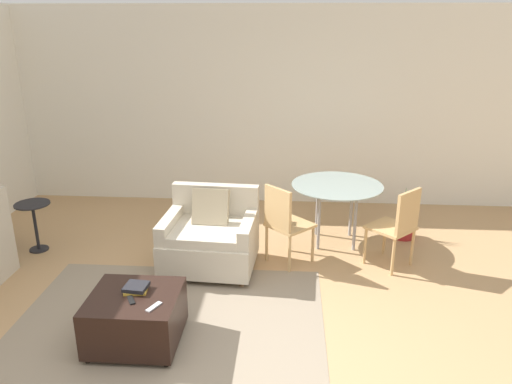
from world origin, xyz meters
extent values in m
plane|color=tan|center=(0.00, 0.00, 0.00)|extent=(20.00, 20.00, 0.00)
cube|color=white|center=(0.00, 3.92, 1.38)|extent=(12.00, 0.06, 2.75)
cube|color=gray|center=(-0.58, 0.77, 0.00)|extent=(2.74, 1.89, 0.00)
cube|color=brown|center=(-0.58, 0.10, 0.00)|extent=(2.69, 0.07, 0.00)
cube|color=brown|center=(-0.58, 0.37, 0.00)|extent=(2.69, 0.07, 0.00)
cube|color=brown|center=(-0.58, 0.64, 0.00)|extent=(2.69, 0.07, 0.00)
cube|color=brown|center=(-0.58, 0.91, 0.00)|extent=(2.69, 0.07, 0.00)
cube|color=brown|center=(-0.58, 1.18, 0.00)|extent=(2.69, 0.07, 0.00)
cube|color=brown|center=(-0.58, 1.45, 0.00)|extent=(2.69, 0.07, 0.00)
cube|color=beige|center=(-0.38, 1.75, 0.23)|extent=(1.01, 0.91, 0.33)
cube|color=beige|center=(-0.38, 1.71, 0.44)|extent=(0.77, 0.77, 0.10)
cube|color=beige|center=(-0.36, 2.11, 0.61)|extent=(0.97, 0.18, 0.44)
cube|color=beige|center=(-0.80, 1.77, 0.49)|extent=(0.17, 0.79, 0.20)
cube|color=beige|center=(0.04, 1.72, 0.49)|extent=(0.17, 0.79, 0.20)
cylinder|color=brown|center=(-0.80, 1.43, 0.03)|extent=(0.05, 0.05, 0.06)
cylinder|color=brown|center=(0.00, 1.38, 0.03)|extent=(0.05, 0.05, 0.06)
cylinder|color=brown|center=(-0.76, 2.11, 0.03)|extent=(0.05, 0.05, 0.06)
cylinder|color=brown|center=(0.04, 2.06, 0.03)|extent=(0.05, 0.05, 0.06)
cube|color=tan|center=(-0.37, 1.85, 0.67)|extent=(0.40, 0.24, 0.40)
cube|color=black|center=(-0.78, 0.40, 0.24)|extent=(0.73, 0.68, 0.40)
cylinder|color=black|center=(-1.10, 0.11, 0.02)|extent=(0.04, 0.04, 0.04)
cylinder|color=black|center=(-0.47, 0.11, 0.02)|extent=(0.04, 0.04, 0.04)
cylinder|color=black|center=(-1.10, 0.69, 0.02)|extent=(0.04, 0.04, 0.04)
cylinder|color=black|center=(-0.47, 0.69, 0.02)|extent=(0.04, 0.04, 0.04)
cube|color=gold|center=(-0.78, 0.46, 0.45)|extent=(0.20, 0.15, 0.02)
cube|color=black|center=(-0.78, 0.48, 0.48)|extent=(0.20, 0.19, 0.03)
cube|color=black|center=(-0.78, 0.33, 0.45)|extent=(0.10, 0.13, 0.01)
cube|color=#B7B7BC|center=(-0.57, 0.24, 0.45)|extent=(0.11, 0.16, 0.01)
cylinder|color=black|center=(-2.45, 2.04, 0.57)|extent=(0.39, 0.39, 0.02)
cylinder|color=black|center=(-2.45, 2.04, 0.29)|extent=(0.04, 0.04, 0.55)
cylinder|color=black|center=(-2.45, 2.04, 0.01)|extent=(0.21, 0.21, 0.02)
cylinder|color=#8C9E99|center=(1.02, 2.50, 0.72)|extent=(1.06, 1.06, 0.01)
cylinder|color=#99999E|center=(0.81, 2.30, 0.36)|extent=(0.04, 0.04, 0.72)
cylinder|color=#99999E|center=(1.22, 2.30, 0.36)|extent=(0.04, 0.04, 0.72)
cylinder|color=#99999E|center=(0.81, 2.71, 0.36)|extent=(0.04, 0.04, 0.72)
cylinder|color=#99999E|center=(1.22, 2.71, 0.36)|extent=(0.04, 0.04, 0.72)
cube|color=tan|center=(0.48, 1.97, 0.43)|extent=(0.59, 0.59, 0.03)
cube|color=tan|center=(0.34, 1.83, 0.68)|extent=(0.29, 0.29, 0.45)
cylinder|color=tan|center=(0.73, 1.97, 0.21)|extent=(0.03, 0.03, 0.42)
cylinder|color=tan|center=(0.48, 2.22, 0.21)|extent=(0.03, 0.03, 0.42)
cylinder|color=tan|center=(0.48, 1.71, 0.21)|extent=(0.03, 0.03, 0.42)
cylinder|color=tan|center=(0.22, 1.97, 0.21)|extent=(0.03, 0.03, 0.42)
cube|color=tan|center=(1.56, 1.97, 0.43)|extent=(0.59, 0.59, 0.03)
cube|color=tan|center=(1.69, 1.83, 0.68)|extent=(0.29, 0.29, 0.45)
cylinder|color=tan|center=(1.56, 2.22, 0.21)|extent=(0.03, 0.03, 0.42)
cylinder|color=tan|center=(1.30, 1.97, 0.21)|extent=(0.03, 0.03, 0.42)
cylinder|color=tan|center=(1.81, 1.97, 0.21)|extent=(0.03, 0.03, 0.42)
cylinder|color=tan|center=(1.56, 1.71, 0.21)|extent=(0.03, 0.03, 0.42)
cylinder|color=maroon|center=(1.88, 2.69, 0.10)|extent=(0.25, 0.25, 0.21)
cylinder|color=black|center=(1.88, 2.69, 0.20)|extent=(0.23, 0.23, 0.02)
cone|color=#387A42|center=(1.91, 2.69, 0.40)|extent=(0.05, 0.08, 0.39)
cone|color=#387A42|center=(1.85, 2.73, 0.43)|extent=(0.09, 0.07, 0.44)
cone|color=#387A42|center=(1.86, 2.64, 0.40)|extent=(0.08, 0.06, 0.39)
camera|label=1|loc=(0.45, -3.06, 2.57)|focal=35.00mm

